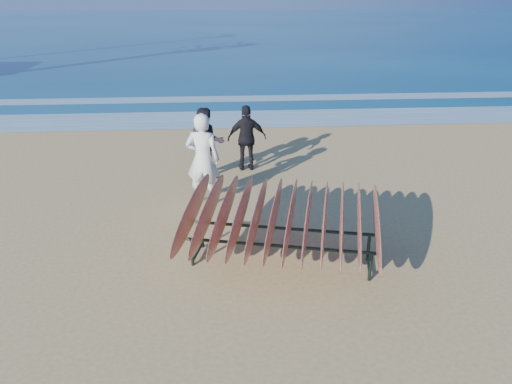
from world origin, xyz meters
TOP-DOWN VIEW (x-y plane):
  - ground at (0.00, 0.00)m, footprint 120.00×120.00m
  - ocean at (0.00, 55.00)m, footprint 160.00×160.00m
  - foam_near at (0.00, 10.00)m, footprint 160.00×160.00m
  - foam_far at (0.00, 13.50)m, footprint 160.00×160.00m
  - surfboard_rack at (0.36, -0.13)m, footprint 3.68×3.23m
  - person_white at (-1.01, 2.59)m, footprint 0.82×0.62m
  - person_dark_a at (-0.95, 4.05)m, footprint 0.96×0.81m
  - person_dark_b at (0.06, 4.66)m, footprint 1.01×0.47m

SIDE VIEW (x-z plane):
  - ground at x=0.00m, z-range 0.00..0.00m
  - ocean at x=0.00m, z-range 0.01..0.01m
  - foam_far at x=0.00m, z-range 0.01..0.01m
  - foam_near at x=0.00m, z-range 0.01..0.01m
  - surfboard_rack at x=0.36m, z-range 0.19..1.50m
  - person_dark_b at x=0.06m, z-range 0.00..1.69m
  - person_dark_a at x=-0.95m, z-range 0.00..1.78m
  - person_white at x=-1.01m, z-range 0.00..2.01m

